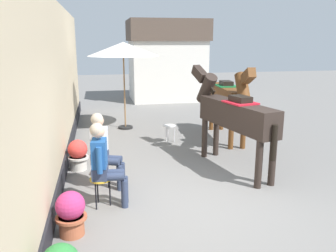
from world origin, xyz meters
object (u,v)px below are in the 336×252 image
(seated_visitor_far, at_px, (103,147))
(saddled_horse_far, at_px, (228,97))
(flower_planter_farthest, at_px, (78,154))
(cafe_parasol, at_px, (123,50))
(spare_stool_white, at_px, (170,127))
(satchel_bag, at_px, (99,169))
(flower_planter_inner_near, at_px, (71,213))
(seated_visitor_near, at_px, (104,161))
(saddled_horse_near, at_px, (233,114))

(seated_visitor_far, distance_m, saddled_horse_far, 4.26)
(flower_planter_farthest, xyz_separation_m, cafe_parasol, (1.24, 3.35, 2.03))
(spare_stool_white, xyz_separation_m, satchel_bag, (-1.86, -1.97, -0.30))
(flower_planter_inner_near, xyz_separation_m, cafe_parasol, (1.21, 5.94, 2.03))
(spare_stool_white, relative_size, satchel_bag, 1.64)
(cafe_parasol, distance_m, spare_stool_white, 2.81)
(saddled_horse_far, xyz_separation_m, satchel_bag, (-3.44, -1.93, -1.06))
(seated_visitor_far, relative_size, spare_stool_white, 3.02)
(seated_visitor_near, height_order, saddled_horse_far, saddled_horse_far)
(saddled_horse_near, distance_m, saddled_horse_far, 2.19)
(flower_planter_inner_near, relative_size, spare_stool_white, 1.39)
(flower_planter_inner_near, height_order, flower_planter_farthest, same)
(seated_visitor_near, relative_size, flower_planter_farthest, 2.17)
(flower_planter_farthest, relative_size, spare_stool_white, 1.39)
(saddled_horse_far, distance_m, flower_planter_inner_near, 5.71)
(flower_planter_inner_near, relative_size, flower_planter_farthest, 1.00)
(flower_planter_inner_near, bearing_deg, saddled_horse_far, 47.49)
(seated_visitor_near, relative_size, satchel_bag, 4.96)
(seated_visitor_near, xyz_separation_m, flower_planter_inner_near, (-0.48, -0.80, -0.44))
(flower_planter_farthest, distance_m, cafe_parasol, 4.11)
(flower_planter_farthest, bearing_deg, saddled_horse_far, 22.26)
(seated_visitor_near, height_order, flower_planter_farthest, seated_visitor_near)
(cafe_parasol, distance_m, satchel_bag, 4.42)
(spare_stool_white, bearing_deg, satchel_bag, -133.37)
(seated_visitor_near, distance_m, satchel_bag, 1.59)
(seated_visitor_far, distance_m, flower_planter_farthest, 1.24)
(spare_stool_white, distance_m, satchel_bag, 2.72)
(flower_planter_inner_near, bearing_deg, saddled_horse_near, 33.71)
(spare_stool_white, height_order, satchel_bag, spare_stool_white)
(seated_visitor_near, height_order, seated_visitor_far, same)
(seated_visitor_near, height_order, flower_planter_inner_near, seated_visitor_near)
(saddled_horse_near, bearing_deg, satchel_bag, 176.91)
(cafe_parasol, bearing_deg, satchel_bag, -102.71)
(satchel_bag, bearing_deg, cafe_parasol, -2.05)
(saddled_horse_near, xyz_separation_m, flower_planter_farthest, (-3.16, 0.50, -0.82))
(flower_planter_inner_near, distance_m, satchel_bag, 2.28)
(seated_visitor_far, distance_m, cafe_parasol, 4.72)
(flower_planter_farthest, xyz_separation_m, satchel_bag, (0.41, -0.35, -0.23))
(seated_visitor_near, height_order, cafe_parasol, cafe_parasol)
(seated_visitor_far, xyz_separation_m, saddled_horse_near, (2.65, 0.54, 0.38))
(seated_visitor_far, height_order, spare_stool_white, seated_visitor_far)
(satchel_bag, bearing_deg, seated_visitor_near, -165.28)
(seated_visitor_far, bearing_deg, saddled_horse_far, 38.04)
(saddled_horse_far, bearing_deg, satchel_bag, -150.72)
(flower_planter_farthest, bearing_deg, flower_planter_inner_near, -89.34)
(saddled_horse_near, distance_m, flower_planter_farthest, 3.30)
(spare_stool_white, bearing_deg, saddled_horse_far, -1.35)
(seated_visitor_far, xyz_separation_m, flower_planter_farthest, (-0.51, 1.04, -0.44))
(seated_visitor_far, relative_size, saddled_horse_near, 0.47)
(saddled_horse_far, relative_size, satchel_bag, 10.71)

